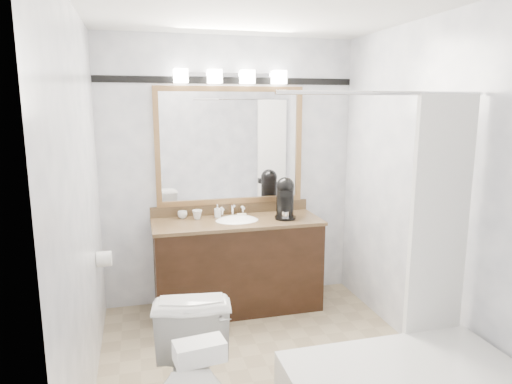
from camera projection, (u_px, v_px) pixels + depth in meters
room at (268, 199)px, 3.11m from camera, size 2.42×2.62×2.52m
vanity at (237, 263)px, 4.23m from camera, size 1.53×0.58×0.97m
mirror at (230, 146)px, 4.28m from camera, size 1.40×0.04×1.10m
vanity_light_bar at (231, 76)px, 4.10m from camera, size 1.02×0.14×0.12m
accent_stripe at (230, 80)px, 4.17m from camera, size 2.40×0.01×0.06m
tp_roll at (104, 259)px, 3.56m from camera, size 0.11×0.12×0.12m
tissue_box at (200, 351)px, 1.96m from camera, size 0.23×0.15×0.09m
coffee_maker at (285, 197)px, 4.21m from camera, size 0.20×0.25×0.38m
cup_left at (182, 215)px, 4.20m from camera, size 0.11×0.11×0.07m
cup_right at (197, 215)px, 4.18m from camera, size 0.11×0.11×0.08m
soap_bottle_a at (217, 211)px, 4.24m from camera, size 0.05×0.06×0.12m
soap_bar at (242, 215)px, 4.27m from camera, size 0.09×0.06×0.03m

